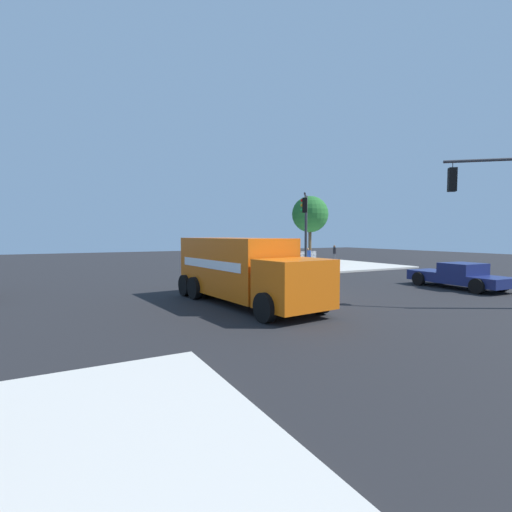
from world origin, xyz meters
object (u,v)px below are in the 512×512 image
(delivery_truck, at_px, (243,269))
(pedestrian_near_corner, at_px, (308,256))
(pickup_navy, at_px, (459,275))
(pedestrian_crossing, at_px, (334,252))
(traffic_light_primary, at_px, (305,221))
(shade_tree_near, at_px, (310,214))

(delivery_truck, height_order, pedestrian_near_corner, delivery_truck)
(pickup_navy, bearing_deg, pedestrian_crossing, -108.21)
(traffic_light_primary, relative_size, pedestrian_crossing, 3.28)
(pickup_navy, distance_m, pedestrian_crossing, 17.35)
(delivery_truck, distance_m, pedestrian_near_corner, 16.44)
(pickup_navy, xyz_separation_m, pedestrian_crossing, (-5.42, -16.48, 0.39))
(delivery_truck, xyz_separation_m, shade_tree_near, (-16.19, -16.97, 3.52))
(delivery_truck, bearing_deg, pickup_navy, 172.36)
(traffic_light_primary, height_order, pedestrian_crossing, traffic_light_primary)
(delivery_truck, bearing_deg, traffic_light_primary, -139.13)
(pedestrian_near_corner, relative_size, pedestrian_crossing, 0.96)
(shade_tree_near, bearing_deg, traffic_light_primary, 51.57)
(traffic_light_primary, xyz_separation_m, pedestrian_crossing, (-8.92, -7.31, -2.72))
(pickup_navy, xyz_separation_m, pedestrian_near_corner, (0.39, -13.06, 0.35))
(pedestrian_crossing, relative_size, shade_tree_near, 0.26)
(pedestrian_crossing, height_order, shade_tree_near, shade_tree_near)
(pickup_navy, relative_size, pedestrian_near_corner, 3.20)
(delivery_truck, distance_m, traffic_light_primary, 11.75)
(delivery_truck, relative_size, shade_tree_near, 1.23)
(traffic_light_primary, xyz_separation_m, pickup_navy, (-3.50, 9.17, -3.11))
(traffic_light_primary, distance_m, pedestrian_crossing, 11.85)
(traffic_light_primary, bearing_deg, shade_tree_near, -128.43)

